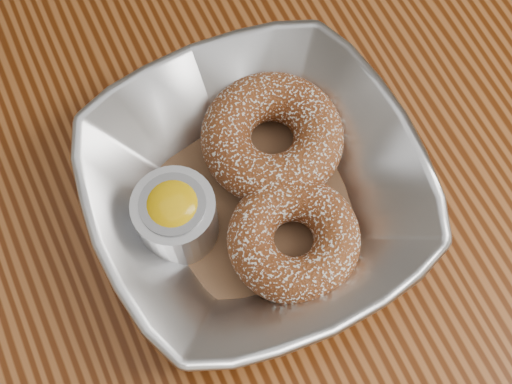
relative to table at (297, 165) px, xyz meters
name	(u,v)px	position (x,y,z in m)	size (l,w,h in m)	color
ground_plane	(277,317)	(0.00, 0.00, -0.65)	(4.00, 4.00, 0.00)	#565659
table	(297,165)	(0.00, 0.00, 0.00)	(1.20, 0.80, 0.75)	brown
serving_bowl	(256,192)	(-0.07, -0.06, 0.13)	(0.24, 0.24, 0.06)	#B7B9BE
parchment	(256,203)	(-0.07, -0.06, 0.11)	(0.14, 0.14, 0.00)	brown
donut_back	(272,137)	(-0.04, -0.02, 0.13)	(0.11, 0.11, 0.04)	brown
donut_front	(294,239)	(-0.06, -0.10, 0.13)	(0.10, 0.10, 0.03)	brown
ramekin	(176,215)	(-0.13, -0.05, 0.14)	(0.06, 0.06, 0.06)	#B7B9BE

